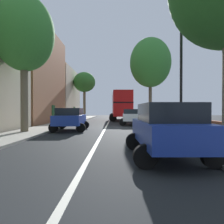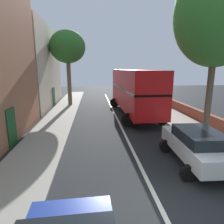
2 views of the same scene
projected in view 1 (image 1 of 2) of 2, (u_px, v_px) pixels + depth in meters
The scene contains 15 objects.
ground_plane at pixel (106, 128), 17.58m from camera, with size 84.00×84.00×0.00m, color black.
road_centre_line at pixel (106, 127), 17.58m from camera, with size 0.16×54.00×0.01m, color silver.
sidewalk_left at pixel (50, 127), 17.67m from camera, with size 2.60×60.00×0.12m, color #9E998E.
sidewalk_right at pixel (162, 127), 17.50m from camera, with size 2.60×60.00×0.12m, color #9E998E.
terraced_houses_left at pixel (5, 70), 17.04m from camera, with size 4.07×47.52×10.89m.
boundary_wall_right at pixel (180, 122), 17.47m from camera, with size 0.36×54.00×0.93m, color brown.
double_decker_bus at pixel (121, 105), 30.20m from camera, with size 3.75×10.80×4.06m.
parked_car_blue_right_1 at pixel (167, 127), 6.42m from camera, with size 2.50×4.04×1.74m.
parked_car_white_right_2 at pixel (132, 116), 20.47m from camera, with size 2.55×4.32×1.62m.
parked_car_blue_left_3 at pixel (71, 118), 14.96m from camera, with size 2.61×4.25×1.67m.
street_tree_left_0 at pixel (24, 34), 13.19m from camera, with size 3.91×3.91×8.96m.
street_tree_left_2 at pixel (84, 82), 35.31m from camera, with size 3.83×3.83×8.08m.
street_tree_right_3 at pixel (150, 63), 23.88m from camera, with size 4.85×4.85×10.00m.
lamppost_right at pixel (181, 67), 10.51m from camera, with size 0.32×0.32×6.31m.
litter_bin_right at pixel (192, 125), 11.60m from camera, with size 0.55×0.55×1.11m.
Camera 1 is at (0.86, -17.56, 1.54)m, focal length 32.21 mm.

